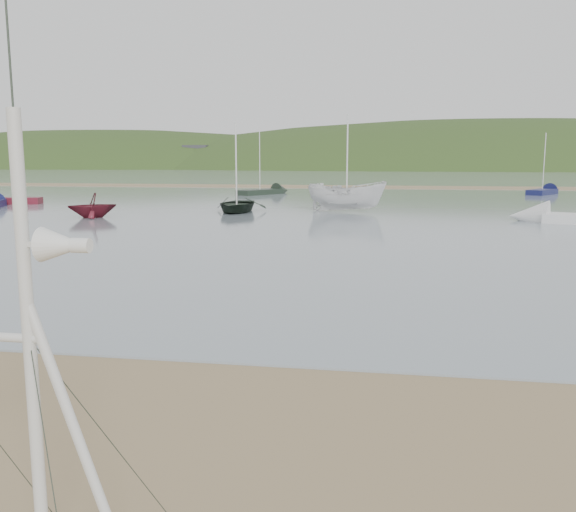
% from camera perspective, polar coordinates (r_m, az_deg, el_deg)
% --- Properties ---
extents(ground, '(560.00, 560.00, 0.00)m').
position_cam_1_polar(ground, '(7.53, -18.82, -19.29)').
color(ground, olive).
rests_on(ground, ground).
extents(water, '(560.00, 256.00, 0.04)m').
position_cam_1_polar(water, '(137.87, 8.22, 7.56)').
color(water, gray).
rests_on(water, ground).
extents(sandbar, '(560.00, 7.00, 0.07)m').
position_cam_1_polar(sandbar, '(75.94, 7.07, 6.44)').
color(sandbar, olive).
rests_on(sandbar, water).
extents(hill_ridge, '(620.00, 180.00, 80.00)m').
position_cam_1_polar(hill_ridge, '(242.38, 13.10, 3.37)').
color(hill_ridge, '#253917').
rests_on(hill_ridge, ground).
extents(far_cottages, '(294.40, 6.30, 8.00)m').
position_cam_1_polar(far_cottages, '(201.79, 9.56, 9.12)').
color(far_cottages, silver).
rests_on(far_cottages, ground).
extents(mast_rig, '(2.08, 2.22, 4.70)m').
position_cam_1_polar(mast_rig, '(5.25, -23.13, -18.69)').
color(mast_rig, silver).
rests_on(mast_rig, ground).
extents(boat_dark, '(3.42, 1.07, 4.76)m').
position_cam_1_polar(boat_dark, '(40.14, -4.86, 7.50)').
color(boat_dark, black).
rests_on(boat_dark, water).
extents(boat_red, '(2.61, 2.80, 2.79)m').
position_cam_1_polar(boat_red, '(38.10, -17.90, 5.53)').
color(boat_red, '#591420').
rests_on(boat_red, water).
extents(boat_white, '(2.25, 2.21, 5.27)m').
position_cam_1_polar(boat_white, '(40.61, 5.54, 7.87)').
color(boat_white, silver).
rests_on(boat_white, water).
extents(sailboat_white_near, '(8.01, 4.50, 7.76)m').
position_cam_1_polar(sailboat_white_near, '(36.67, 24.09, 3.28)').
color(sailboat_white_near, silver).
rests_on(sailboat_white_near, ground).
extents(sailboat_dark_mid, '(4.90, 6.54, 6.66)m').
position_cam_1_polar(sailboat_dark_mid, '(61.19, -1.52, 6.09)').
color(sailboat_dark_mid, black).
rests_on(sailboat_dark_mid, ground).
extents(sailboat_blue_far, '(4.67, 6.41, 6.49)m').
position_cam_1_polar(sailboat_blue_far, '(66.67, 23.12, 5.61)').
color(sailboat_blue_far, '#131643').
rests_on(sailboat_blue_far, ground).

